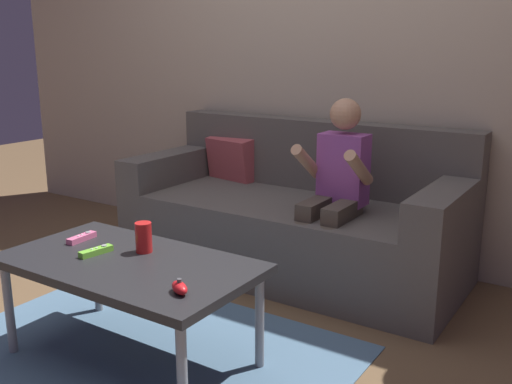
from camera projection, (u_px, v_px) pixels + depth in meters
name	position (u px, v px, depth m)	size (l,w,h in m)	color
ground_plane	(139.00, 349.00, 2.42)	(10.22, 10.22, 0.00)	brown
wall_back	(317.00, 42.00, 3.37)	(5.11, 0.05, 2.50)	#B2A38E
couch	(294.00, 218.00, 3.24)	(1.85, 0.80, 0.81)	#56514C
person_seated_on_couch	(335.00, 186.00, 2.85)	(0.33, 0.41, 0.98)	#4C4238
coffee_table	(129.00, 269.00, 2.25)	(1.01, 0.56, 0.42)	#232326
area_rug	(134.00, 358.00, 2.34)	(1.64, 1.28, 0.01)	slate
game_remote_lime_near_edge	(96.00, 251.00, 2.30)	(0.06, 0.14, 0.03)	#72C638
nunchuk_red	(180.00, 288.00, 1.93)	(0.10, 0.08, 0.05)	red
game_remote_pink_far_corner	(82.00, 238.00, 2.46)	(0.04, 0.14, 0.03)	pink
soda_can	(144.00, 237.00, 2.31)	(0.07, 0.07, 0.12)	red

